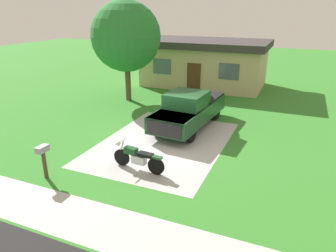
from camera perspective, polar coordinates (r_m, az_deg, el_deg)
name	(u,v)px	position (r m, az deg, el deg)	size (l,w,h in m)	color
ground_plane	(164,143)	(14.35, -0.83, -3.05)	(80.00, 80.00, 0.00)	#337D2A
driveway_pad	(164,143)	(14.35, -0.83, -3.04)	(5.37, 7.50, 0.01)	#B1B1B1
sidewalk_strip	(81,219)	(9.89, -15.56, -15.94)	(36.00, 1.80, 0.01)	#BABAB4
motorcycle	(138,158)	(11.93, -5.50, -5.84)	(2.21, 0.70, 1.09)	black
pickup_truck	(190,109)	(16.06, 4.01, 3.16)	(2.40, 5.75, 1.90)	black
mailbox	(43,153)	(11.93, -21.83, -4.64)	(0.26, 0.48, 1.26)	#4C3823
shade_tree	(126,36)	(20.50, -7.67, 15.86)	(4.39, 4.39, 6.32)	brown
neighbor_house	(204,62)	(25.14, 6.63, 11.45)	(9.60, 5.60, 3.50)	tan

